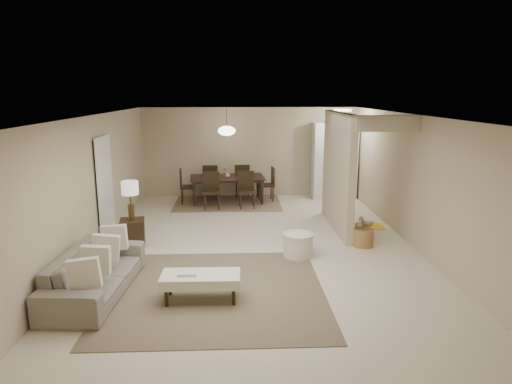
{
  "coord_description": "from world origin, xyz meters",
  "views": [
    {
      "loc": [
        -0.37,
        -8.29,
        2.91
      ],
      "look_at": [
        -0.0,
        0.17,
        1.05
      ],
      "focal_mm": 32.0,
      "sensor_mm": 36.0,
      "label": 1
    }
  ],
  "objects_px": {
    "wicker_basket": "(363,238)",
    "dining_table": "(228,190)",
    "ottoman_bench": "(201,279)",
    "side_table": "(133,232)",
    "pantry_cabinet": "(334,161)",
    "sofa": "(95,273)",
    "round_pouf": "(298,245)"
  },
  "relations": [
    {
      "from": "wicker_basket",
      "to": "dining_table",
      "type": "relative_size",
      "value": 0.2
    },
    {
      "from": "ottoman_bench",
      "to": "wicker_basket",
      "type": "distance_m",
      "value": 3.7
    },
    {
      "from": "wicker_basket",
      "to": "dining_table",
      "type": "height_order",
      "value": "dining_table"
    },
    {
      "from": "ottoman_bench",
      "to": "side_table",
      "type": "distance_m",
      "value": 2.93
    },
    {
      "from": "pantry_cabinet",
      "to": "ottoman_bench",
      "type": "height_order",
      "value": "pantry_cabinet"
    },
    {
      "from": "sofa",
      "to": "dining_table",
      "type": "distance_m",
      "value": 5.92
    },
    {
      "from": "pantry_cabinet",
      "to": "ottoman_bench",
      "type": "xyz_separation_m",
      "value": [
        -3.24,
        -6.38,
        -0.73
      ]
    },
    {
      "from": "pantry_cabinet",
      "to": "round_pouf",
      "type": "relative_size",
      "value": 3.8
    },
    {
      "from": "pantry_cabinet",
      "to": "ottoman_bench",
      "type": "bearing_deg",
      "value": -116.94
    },
    {
      "from": "pantry_cabinet",
      "to": "ottoman_bench",
      "type": "relative_size",
      "value": 1.88
    },
    {
      "from": "sofa",
      "to": "side_table",
      "type": "distance_m",
      "value": 2.21
    },
    {
      "from": "pantry_cabinet",
      "to": "sofa",
      "type": "bearing_deg",
      "value": -128.28
    },
    {
      "from": "side_table",
      "to": "round_pouf",
      "type": "bearing_deg",
      "value": -14.49
    },
    {
      "from": "ottoman_bench",
      "to": "dining_table",
      "type": "height_order",
      "value": "dining_table"
    },
    {
      "from": "pantry_cabinet",
      "to": "round_pouf",
      "type": "height_order",
      "value": "pantry_cabinet"
    },
    {
      "from": "sofa",
      "to": "ottoman_bench",
      "type": "relative_size",
      "value": 1.99
    },
    {
      "from": "pantry_cabinet",
      "to": "sofa",
      "type": "relative_size",
      "value": 0.94
    },
    {
      "from": "side_table",
      "to": "wicker_basket",
      "type": "relative_size",
      "value": 1.26
    },
    {
      "from": "ottoman_bench",
      "to": "pantry_cabinet",
      "type": "bearing_deg",
      "value": 63.77
    },
    {
      "from": "side_table",
      "to": "wicker_basket",
      "type": "xyz_separation_m",
      "value": [
        4.46,
        -0.28,
        -0.08
      ]
    },
    {
      "from": "sofa",
      "to": "pantry_cabinet",
      "type": "bearing_deg",
      "value": -34.4
    },
    {
      "from": "side_table",
      "to": "dining_table",
      "type": "relative_size",
      "value": 0.26
    },
    {
      "from": "pantry_cabinet",
      "to": "dining_table",
      "type": "relative_size",
      "value": 1.07
    },
    {
      "from": "ottoman_bench",
      "to": "round_pouf",
      "type": "distance_m",
      "value": 2.35
    },
    {
      "from": "sofa",
      "to": "ottoman_bench",
      "type": "xyz_separation_m",
      "value": [
        1.56,
        -0.3,
        -0.01
      ]
    },
    {
      "from": "ottoman_bench",
      "to": "wicker_basket",
      "type": "xyz_separation_m",
      "value": [
        2.95,
        2.23,
        -0.15
      ]
    },
    {
      "from": "ottoman_bench",
      "to": "side_table",
      "type": "height_order",
      "value": "side_table"
    },
    {
      "from": "sofa",
      "to": "ottoman_bench",
      "type": "height_order",
      "value": "sofa"
    },
    {
      "from": "pantry_cabinet",
      "to": "round_pouf",
      "type": "xyz_separation_m",
      "value": [
        -1.63,
        -4.68,
        -0.84
      ]
    },
    {
      "from": "side_table",
      "to": "ottoman_bench",
      "type": "bearing_deg",
      "value": -59.03
    },
    {
      "from": "round_pouf",
      "to": "wicker_basket",
      "type": "height_order",
      "value": "round_pouf"
    },
    {
      "from": "ottoman_bench",
      "to": "dining_table",
      "type": "bearing_deg",
      "value": 88.02
    }
  ]
}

